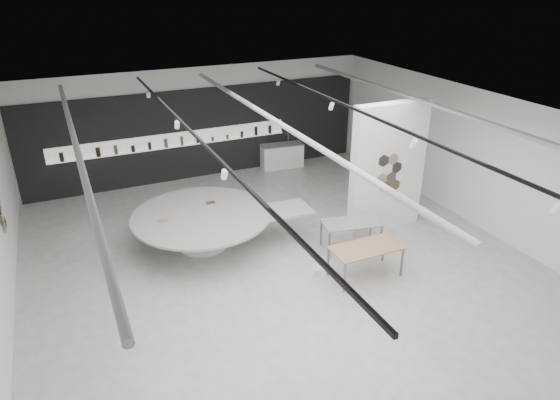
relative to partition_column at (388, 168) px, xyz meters
name	(u,v)px	position (x,y,z in m)	size (l,w,h in m)	color
room	(283,195)	(-3.59, -1.00, 0.27)	(12.02, 14.02, 3.82)	beige
back_wall_display	(199,134)	(-3.58, 5.94, -0.26)	(11.80, 0.27, 3.10)	black
partition_column	(388,168)	(0.00, 0.00, 0.00)	(2.20, 0.38, 3.60)	white
display_island	(205,225)	(-4.89, 1.09, -1.20)	(4.72, 3.80, 0.93)	white
sample_table_wood	(366,249)	(-1.87, -1.91, -1.07)	(1.67, 0.84, 0.78)	#A57355
sample_table_stone	(352,224)	(-1.48, -0.65, -1.09)	(1.61, 1.02, 0.77)	gray
kitchen_counter	(282,156)	(-0.62, 5.51, -1.36)	(1.62, 0.77, 1.23)	white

